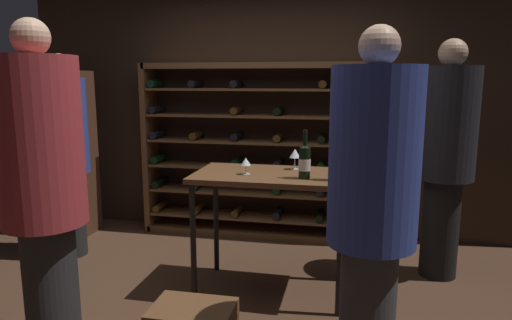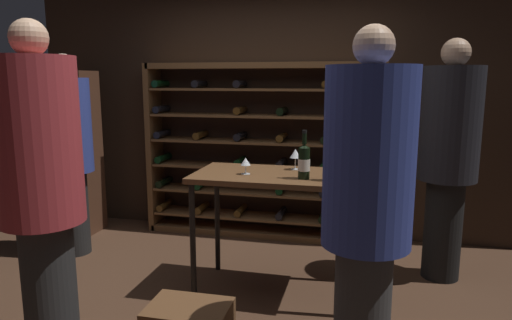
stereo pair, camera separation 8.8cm
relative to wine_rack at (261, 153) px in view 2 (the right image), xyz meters
The scene contains 13 objects.
ground_plane 1.80m from the wine_rack, 85.12° to the right, with size 9.53×9.53×0.00m, color #472D1E.
back_wall 0.60m from the wine_rack, 57.69° to the left, with size 5.44×0.10×2.88m, color #332319.
wine_rack is the anchor object (origin of this frame).
tasting_table 1.32m from the wine_rack, 73.57° to the right, with size 1.17×0.68×0.95m.
person_guest_plum_blouse 1.86m from the wine_rack, 21.68° to the right, with size 0.46×0.46×1.97m.
person_bystander_dark_jacket 2.55m from the wine_rack, 65.07° to the right, with size 0.45×0.45×1.91m.
person_guest_blue_shirt 1.87m from the wine_rack, 150.48° to the right, with size 0.42×0.43×1.88m.
person_guest_khaki 2.55m from the wine_rack, 106.14° to the right, with size 0.46×0.46×1.97m.
display_cabinet 2.00m from the wine_rack, behind, with size 0.44×0.36×1.74m, color #4C2D1E.
wine_bottle_black_capsule 1.66m from the wine_rack, 58.99° to the right, with size 0.08×0.08×0.36m.
wine_bottle_gold_foil 1.54m from the wine_rack, 65.50° to the right, with size 0.09×0.09×0.35m.
wine_glass_stemmed_center 1.21m from the wine_rack, 63.98° to the right, with size 0.09×0.09×0.16m.
wine_glass_stemmed_right 1.36m from the wine_rack, 81.93° to the right, with size 0.08×0.08×0.13m.
Camera 2 is at (0.91, -3.03, 1.66)m, focal length 31.94 mm.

